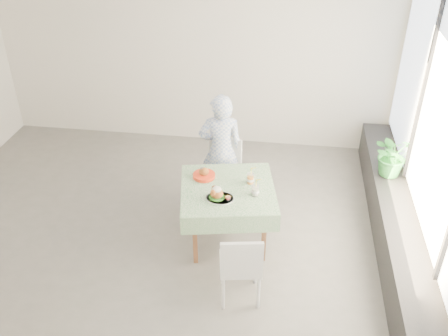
% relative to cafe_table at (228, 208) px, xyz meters
% --- Properties ---
extents(floor, '(6.00, 6.00, 0.00)m').
position_rel_cafe_table_xyz_m(floor, '(-0.87, -0.04, -0.46)').
color(floor, '#5C5A57').
rests_on(floor, ground).
extents(wall_back, '(6.00, 0.02, 2.80)m').
position_rel_cafe_table_xyz_m(wall_back, '(-0.87, 2.46, 0.94)').
color(wall_back, silver).
rests_on(wall_back, ground).
extents(wall_front, '(6.00, 0.02, 2.80)m').
position_rel_cafe_table_xyz_m(wall_front, '(-0.87, -2.54, 0.94)').
color(wall_front, silver).
rests_on(wall_front, ground).
extents(wall_right, '(0.02, 5.00, 2.80)m').
position_rel_cafe_table_xyz_m(wall_right, '(2.13, -0.04, 0.94)').
color(wall_right, silver).
rests_on(wall_right, ground).
extents(window_pane, '(0.01, 4.80, 2.18)m').
position_rel_cafe_table_xyz_m(window_pane, '(2.10, -0.04, 1.19)').
color(window_pane, '#D1E0F9').
rests_on(window_pane, ground).
extents(window_ledge, '(0.40, 4.80, 0.50)m').
position_rel_cafe_table_xyz_m(window_ledge, '(1.93, -0.04, -0.21)').
color(window_ledge, black).
rests_on(window_ledge, ground).
extents(cafe_table, '(1.22, 1.22, 0.74)m').
position_rel_cafe_table_xyz_m(cafe_table, '(0.00, 0.00, 0.00)').
color(cafe_table, brown).
rests_on(cafe_table, ground).
extents(chair_far, '(0.52, 0.52, 0.93)m').
position_rel_cafe_table_xyz_m(chair_far, '(-0.19, 0.66, -0.17)').
color(chair_far, white).
rests_on(chair_far, ground).
extents(chair_near, '(0.47, 0.47, 0.87)m').
position_rel_cafe_table_xyz_m(chair_near, '(0.25, -0.89, -0.19)').
color(chair_near, white).
rests_on(chair_near, ground).
extents(diner, '(0.59, 0.42, 1.54)m').
position_rel_cafe_table_xyz_m(diner, '(-0.19, 0.76, 0.31)').
color(diner, '#839BD2').
rests_on(diner, ground).
extents(main_dish, '(0.31, 0.31, 0.16)m').
position_rel_cafe_table_xyz_m(main_dish, '(-0.07, -0.22, 0.33)').
color(main_dish, white).
rests_on(main_dish, cafe_table).
extents(juice_cup_orange, '(0.09, 0.09, 0.25)m').
position_rel_cafe_table_xyz_m(juice_cup_orange, '(0.24, 0.13, 0.34)').
color(juice_cup_orange, white).
rests_on(juice_cup_orange, cafe_table).
extents(juice_cup_lemonade, '(0.09, 0.09, 0.25)m').
position_rel_cafe_table_xyz_m(juice_cup_lemonade, '(0.32, -0.09, 0.34)').
color(juice_cup_lemonade, white).
rests_on(juice_cup_lemonade, cafe_table).
extents(second_dish, '(0.26, 0.26, 0.12)m').
position_rel_cafe_table_xyz_m(second_dish, '(-0.30, 0.18, 0.32)').
color(second_dish, red).
rests_on(second_dish, cafe_table).
extents(potted_plant, '(0.64, 0.61, 0.56)m').
position_rel_cafe_table_xyz_m(potted_plant, '(1.93, 0.96, 0.32)').
color(potted_plant, '#297B38').
rests_on(potted_plant, window_ledge).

